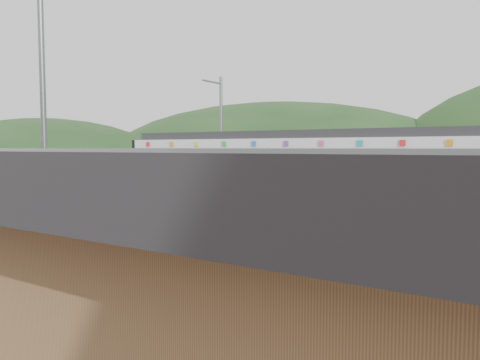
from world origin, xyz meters
The scene contains 8 objects.
ground centered at (0.00, 0.00, 0.00)m, with size 120.00×120.00×0.00m, color #4C4C4F.
hills centered at (6.19, 5.29, 0.00)m, with size 146.00×149.00×26.00m.
platform centered at (0.00, 3.30, 0.15)m, with size 26.00×3.20×0.30m, color #9E9E99.
yellow_line centered at (0.00, 2.00, 0.30)m, with size 26.00×0.10×0.01m, color yellow.
train centered at (0.30, 6.00, 2.06)m, with size 20.44×3.01×3.74m.
catenary_mast_west centered at (-7.00, 8.56, 3.65)m, with size 0.18×1.80×7.00m.
station_shelter centered at (6.00, -9.01, 1.55)m, with size 9.20×6.20×3.00m.
lamp_post centered at (-0.18, -7.38, 3.92)m, with size 0.37×1.17×6.59m.
Camera 1 is at (8.49, -13.13, 3.02)m, focal length 35.00 mm.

